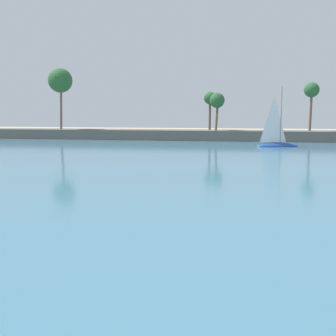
# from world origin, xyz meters

# --- Properties ---
(sea) EXTENTS (220.00, 105.44, 0.06)m
(sea) POSITION_xyz_m (0.00, 60.92, 0.03)
(sea) COLOR teal
(sea) RESTS_ON ground
(palm_headland) EXTENTS (110.96, 6.18, 12.91)m
(palm_headland) POSITION_xyz_m (2.32, 73.66, 2.48)
(palm_headland) COLOR #605B54
(palm_headland) RESTS_ON ground
(sailboat_near_shore) EXTENTS (6.48, 3.75, 9.00)m
(sailboat_near_shore) POSITION_xyz_m (9.82, 61.05, 0.87)
(sailboat_near_shore) COLOR #234793
(sailboat_near_shore) RESTS_ON sea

